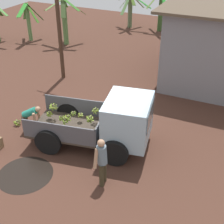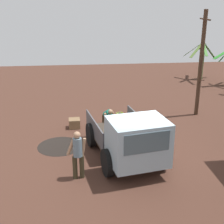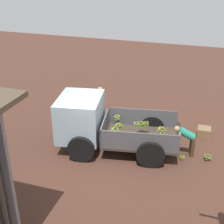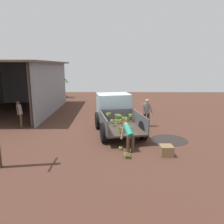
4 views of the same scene
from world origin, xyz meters
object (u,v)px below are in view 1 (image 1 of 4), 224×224
Objects in this scene: person_worker_loading at (30,116)px; banana_bunch_on_ground_1 at (17,122)px; banana_bunch_on_ground_0 at (38,125)px; person_foreground_visitor at (102,160)px; person_bystander_near_shed at (173,70)px; cargo_truck at (115,122)px; utility_pole at (59,27)px.

person_worker_loading is 4.04× the size of banana_bunch_on_ground_1.
person_foreground_visitor is at bearing -24.02° from banana_bunch_on_ground_0.
person_worker_loading is 7.26m from person_bystander_near_shed.
cargo_truck is 16.04× the size of banana_bunch_on_ground_1.
person_bystander_near_shed is at bearing 74.65° from cargo_truck.
utility_pole reaches higher than banana_bunch_on_ground_0.
person_foreground_visitor is 4.14m from banana_bunch_on_ground_0.
person_bystander_near_shed reaches higher than person_worker_loading.
banana_bunch_on_ground_0 is at bearing 123.37° from person_bystander_near_shed.
person_worker_loading is 0.70m from banana_bunch_on_ground_0.
person_bystander_near_shed is (0.01, 7.53, -0.07)m from person_foreground_visitor.
utility_pole is 5.88m from person_bystander_near_shed.
utility_pole is 8.28m from person_foreground_visitor.
banana_bunch_on_ground_1 is (-4.56, -6.11, -0.71)m from person_bystander_near_shed.
person_foreground_visitor is 7.53m from person_bystander_near_shed.
person_worker_loading reaches higher than banana_bunch_on_ground_0.
person_worker_loading is (1.64, -4.73, -1.95)m from utility_pole.
cargo_truck is at bearing -40.00° from utility_pole.
cargo_truck is 3.97× the size of person_worker_loading.
utility_pole is 3.12× the size of person_foreground_visitor.
cargo_truck is 0.88× the size of utility_pole.
banana_bunch_on_ground_0 is at bearing -69.00° from utility_pole.
person_worker_loading is 5.79× the size of banana_bunch_on_ground_0.
banana_bunch_on_ground_1 is (-0.79, 0.09, -0.56)m from person_worker_loading.
person_bystander_near_shed reaches higher than banana_bunch_on_ground_1.
banana_bunch_on_ground_1 reaches higher than banana_bunch_on_ground_0.
cargo_truck is 6.67m from utility_pole.
utility_pole reaches higher than person_bystander_near_shed.
person_bystander_near_shed is at bearing -98.77° from person_foreground_visitor.
banana_bunch_on_ground_1 is at bearing -79.71° from utility_pole.
person_foreground_visitor is 1.44× the size of person_worker_loading.
utility_pole is (-4.96, 4.16, 1.59)m from cargo_truck.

